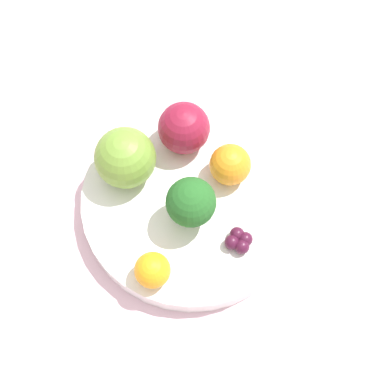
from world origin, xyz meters
name	(u,v)px	position (x,y,z in m)	size (l,w,h in m)	color
ground_plane	(192,213)	(0.00, 0.00, 0.00)	(6.00, 6.00, 0.00)	gray
table_surface	(192,209)	(0.00, 0.00, 0.01)	(1.20, 1.20, 0.02)	silver
bowl	(192,201)	(0.00, 0.00, 0.03)	(0.23, 0.23, 0.03)	white
broccoli	(191,203)	(0.01, 0.02, 0.08)	(0.05, 0.05, 0.06)	#8CB76B
apple_red	(184,128)	(-0.02, -0.06, 0.07)	(0.06, 0.06, 0.06)	maroon
apple_green	(125,158)	(0.05, -0.05, 0.08)	(0.06, 0.06, 0.06)	olive
orange_front	(152,270)	(0.07, 0.07, 0.06)	(0.04, 0.04, 0.04)	orange
orange_back	(230,165)	(-0.05, -0.01, 0.07)	(0.04, 0.04, 0.04)	orange
grape_cluster	(239,241)	(-0.03, 0.07, 0.05)	(0.03, 0.03, 0.02)	#47142D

